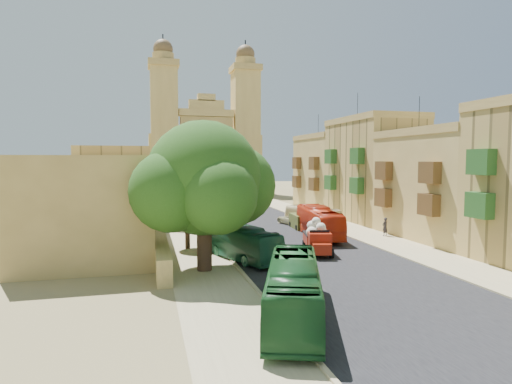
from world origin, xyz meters
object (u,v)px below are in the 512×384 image
street_tree_b (178,200)px  ficus_tree (205,182)px  red_truck (317,238)px  car_cream (291,219)px  street_tree_a (187,214)px  bus_cream_east (312,215)px  bus_green_south (293,289)px  street_tree_c (172,191)px  bus_green_north (239,242)px  olive_pickup (300,222)px  church (203,154)px  street_tree_d (168,187)px  car_blue_b (213,197)px  car_white_b (245,203)px  car_blue_a (263,239)px  pedestrian_a (385,227)px  car_dkblue (212,203)px  bus_red_east (319,222)px  car_white_a (236,217)px  pedestrian_c (332,220)px

street_tree_b → ficus_tree: bearing=-88.3°
red_truck → car_cream: red_truck is taller
street_tree_a → car_cream: size_ratio=1.06×
bus_cream_east → bus_green_south: bearing=43.2°
red_truck → bus_green_south: size_ratio=0.51×
street_tree_c → bus_green_north: bearing=-82.7°
ficus_tree → bus_cream_east: (15.90, 18.97, -5.31)m
street_tree_b → bus_green_south: 30.92m
olive_pickup → bus_green_south: bus_green_south is taller
olive_pickup → bus_green_north: bus_green_north is taller
ficus_tree → bus_green_north: (3.13, 3.04, -5.10)m
bus_green_south → bus_cream_east: size_ratio=1.30×
olive_pickup → church: bearing=93.9°
street_tree_a → red_truck: size_ratio=0.88×
street_tree_d → car_cream: 28.09m
car_blue_b → bus_green_south: bearing=-83.4°
car_white_b → car_blue_a: bearing=99.1°
ficus_tree → car_cream: ficus_tree is taller
car_white_b → pedestrian_a: (7.97, -32.43, 0.37)m
bus_green_north → car_dkblue: (3.59, 39.31, -0.64)m
bus_green_north → bus_cream_east: size_ratio=1.18×
ficus_tree → car_dkblue: ficus_tree is taller
car_cream → street_tree_b: bearing=-15.9°
car_cream → pedestrian_a: pedestrian_a is taller
street_tree_b → street_tree_d: size_ratio=0.95×
red_truck → car_cream: bearing=78.7°
street_tree_a → street_tree_d: street_tree_d is taller
car_cream → car_dkblue: size_ratio=0.92×
bus_red_east → pedestrian_a: 7.16m
street_tree_c → red_truck: (10.75, -28.63, -2.20)m
car_blue_a → car_white_b: size_ratio=0.90×
bus_cream_east → car_cream: 2.65m
bus_red_east → car_white_a: bearing=-54.6°
car_blue_a → car_blue_b: 46.84m
car_blue_a → car_cream: car_cream is taller
car_cream → pedestrian_a: (6.95, -10.36, 0.34)m
street_tree_b → olive_pickup: street_tree_b is taller
car_cream → car_blue_b: size_ratio=1.16×
street_tree_c → pedestrian_c: (17.50, -16.70, -2.55)m
bus_green_south → bus_red_east: bearing=83.9°
ficus_tree → bus_red_east: (13.40, 10.86, -4.90)m
car_cream → car_blue_b: car_blue_b is taller
church → car_white_b: 34.01m
car_blue_a → pedestrian_a: pedestrian_a is taller
street_tree_d → car_blue_b: bearing=49.4°
red_truck → street_tree_b: bearing=122.9°
olive_pickup → red_truck: bearing=-103.9°
bus_green_north → car_blue_b: 52.16m
bus_green_north → pedestrian_c: bearing=21.9°
street_tree_a → street_tree_c: street_tree_c is taller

